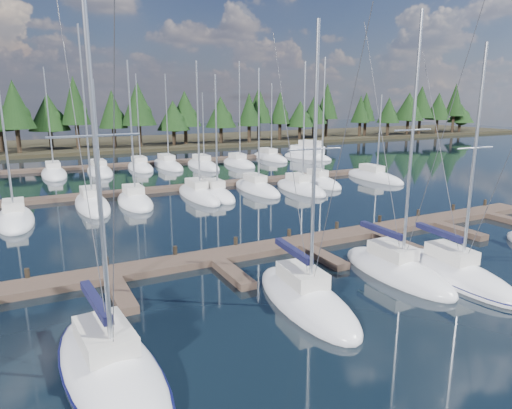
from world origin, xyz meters
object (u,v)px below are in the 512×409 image
front_sailboat_3 (396,270)px  front_sailboat_2 (306,299)px  main_dock (302,246)px  motor_yacht_right (307,155)px  front_sailboat_1 (110,368)px  front_sailboat_4 (455,274)px

front_sailboat_3 → front_sailboat_2: bearing=-173.1°
main_dock → motor_yacht_right: motor_yacht_right is taller
front_sailboat_3 → motor_yacht_right: (23.23, 44.00, 0.22)m
front_sailboat_1 → front_sailboat_2: front_sailboat_1 is taller
front_sailboat_2 → front_sailboat_3: bearing=6.9°
front_sailboat_3 → front_sailboat_4: front_sailboat_3 is taller
main_dock → front_sailboat_3: front_sailboat_3 is taller
main_dock → front_sailboat_2: (-4.32, -7.00, 0.08)m
front_sailboat_4 → front_sailboat_2: bearing=173.4°
main_dock → front_sailboat_4: 9.27m
front_sailboat_1 → main_dock: bearing=32.4°
main_dock → front_sailboat_1: bearing=-147.6°
front_sailboat_1 → front_sailboat_3: size_ratio=1.06×
front_sailboat_2 → front_sailboat_3: 6.50m
front_sailboat_2 → front_sailboat_4: size_ratio=1.04×
front_sailboat_1 → motor_yacht_right: (38.95, 46.40, 0.24)m
main_dock → front_sailboat_1: size_ratio=2.86×
main_dock → front_sailboat_3: (2.13, -6.22, 0.10)m
motor_yacht_right → front_sailboat_3: bearing=-117.8°
front_sailboat_1 → front_sailboat_2: (9.27, 1.63, 0.00)m
main_dock → front_sailboat_4: (4.62, -8.03, 0.08)m
main_dock → front_sailboat_4: bearing=-60.1°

